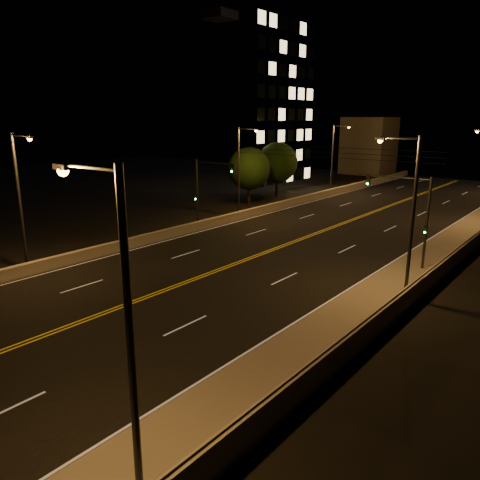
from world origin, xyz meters
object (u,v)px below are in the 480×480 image
Objects in this scene: streetlight_0 at (122,327)px; streetlight_6 at (334,154)px; tree_0 at (249,169)px; traffic_signal_left at (205,186)px; building_tower at (220,105)px; traffic_signal_right at (413,212)px; streetlight_4 at (21,194)px; streetlight_1 at (409,208)px; streetlight_5 at (241,166)px; tree_1 at (277,163)px.

streetlight_6 is (-21.44, 51.82, 0.00)m from streetlight_0.
streetlight_0 reaches higher than tree_0.
tree_0 is (-4.73, 12.79, 0.25)m from traffic_signal_left.
traffic_signal_left is at bearing -69.69° from tree_0.
tree_0 is at bearing -38.98° from building_tower.
tree_0 reaches higher than traffic_signal_left.
streetlight_6 reaches higher than traffic_signal_right.
streetlight_4 is 1.43× the size of traffic_signal_left.
streetlight_0 and streetlight_1 have the same top height.
streetlight_4 reaches higher than traffic_signal_left.
streetlight_5 is at bearing 99.29° from traffic_signal_left.
tree_1 is at bearing 96.85° from streetlight_4.
tree_0 is at bearing -84.29° from tree_1.
traffic_signal_right is at bearing -53.52° from streetlight_6.
streetlight_0 reaches higher than tree_1.
streetlight_0 is 32.14m from traffic_signal_left.
streetlight_1 is 1.35× the size of tree_0.
tree_1 reaches higher than traffic_signal_left.
streetlight_1 is 31.00m from tree_0.
building_tower is at bearing 141.02° from tree_0.
traffic_signal_right is 1.00× the size of traffic_signal_left.
streetlight_1 is at bearing -74.55° from traffic_signal_right.
streetlight_1 is 38.83m from streetlight_6.
streetlight_4 is at bearing -90.00° from streetlight_5.
streetlight_4 is 43.37m from streetlight_6.
tree_0 is at bearing 120.74° from streetlight_5.
tree_1 is (13.94, -4.92, -7.50)m from building_tower.
tree_0 is (14.63, -11.84, -7.67)m from building_tower.
streetlight_0 is at bearing -90.00° from streetlight_1.
streetlight_6 reaches higher than traffic_signal_left.
streetlight_5 is 21.08m from traffic_signal_right.
streetlight_5 is at bearing -90.00° from streetlight_6.
tree_1 is at bearing -19.46° from building_tower.
streetlight_4 is at bearing -140.61° from traffic_signal_right.
traffic_signal_right is 26.84m from tree_0.
streetlight_5 reaches higher than tree_1.
tree_0 is at bearing 151.54° from traffic_signal_right.
traffic_signal_left is at bearing -51.83° from building_tower.
building_tower is at bearing 160.54° from tree_1.
streetlight_6 is at bearing 75.60° from tree_0.
streetlight_1 reaches higher than traffic_signal_left.
tree_1 is (-4.33, -7.28, -0.85)m from streetlight_6.
streetlight_6 is 27.03m from traffic_signal_left.
streetlight_0 and streetlight_4 have the same top height.
streetlight_0 is 1.35× the size of tree_0.
streetlight_5 is at bearing 161.54° from traffic_signal_right.
tree_0 is at bearing -104.40° from streetlight_6.
building_tower reaches higher than streetlight_1.
building_tower is (-18.27, 41.01, 6.65)m from streetlight_4.
streetlight_4 is at bearing -90.00° from streetlight_6.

